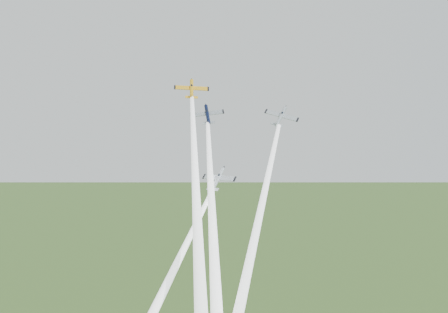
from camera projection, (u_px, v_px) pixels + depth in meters
plane_yellow at (192, 89)px, 138.44m from camera, size 9.59×8.61×7.31m
smoke_trail_yellow at (196, 201)px, 114.25m from camera, size 10.87×48.16×46.41m
plane_navy at (207, 114)px, 139.90m from camera, size 9.99×8.14×7.76m
smoke_trail_navy at (213, 224)px, 116.89m from camera, size 9.51×45.71×43.94m
plane_silver_right at (281, 116)px, 136.24m from camera, size 10.87×8.36×8.78m
smoke_trail_silver_right at (251, 256)px, 109.93m from camera, size 14.59×54.63×53.05m
plane_silver_low at (218, 179)px, 125.58m from camera, size 10.62×9.72×6.94m
smoke_trail_silver_low at (158, 303)px, 106.90m from camera, size 20.41×39.91×41.04m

